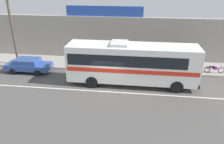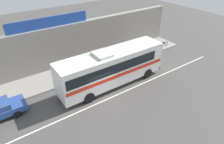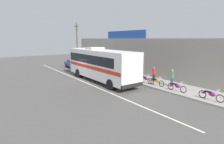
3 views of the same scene
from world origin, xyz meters
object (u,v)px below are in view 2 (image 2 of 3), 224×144
Objects in this scene: motorcycle_black at (163,44)px; motorcycle_red at (124,57)px; motorcycle_purple at (147,49)px; intercity_bus at (111,66)px; motorcycle_blue at (133,53)px; pedestrian_far_left at (135,45)px; pedestrian_by_curb at (82,62)px; pedestrian_near_shop at (118,49)px.

motorcycle_black is 6.85m from motorcycle_red.
motorcycle_purple is 3.86m from motorcycle_red.
motorcycle_black is 2.99m from motorcycle_purple.
motorcycle_black is at bearing 16.14° from intercity_bus.
intercity_bus is at bearing -158.40° from motorcycle_purple.
motorcycle_purple is (2.41, -0.10, 0.00)m from motorcycle_blue.
intercity_bus is 11.47m from motorcycle_black.
motorcycle_black and motorcycle_red have the same top height.
motorcycle_blue is 1.46m from motorcycle_red.
motorcycle_purple is at bearing 0.27° from motorcycle_red.
intercity_bus reaches higher than motorcycle_blue.
motorcycle_blue is at bearing 30.38° from intercity_bus.
intercity_bus is 7.92m from pedestrian_far_left.
motorcycle_blue is at bearing 179.16° from motorcycle_black.
motorcycle_purple and motorcycle_red have the same top height.
pedestrian_by_curb is (-1.15, 3.98, -0.92)m from intercity_bus.
intercity_bus reaches higher than motorcycle_black.
pedestrian_near_shop is (-6.79, 1.25, 0.48)m from motorcycle_black.
pedestrian_near_shop is (-1.39, 1.17, 0.48)m from motorcycle_blue.
motorcycle_red is 1.38m from pedestrian_near_shop.
motorcycle_purple is 9.14m from pedestrian_by_curb.
motorcycle_red is at bearing -175.38° from motorcycle_blue.
motorcycle_black is at bearing -0.84° from motorcycle_blue.
pedestrian_near_shop is at bearing 87.30° from motorcycle_red.
pedestrian_by_curb is at bearing -175.27° from pedestrian_near_shop.
pedestrian_far_left is (7.83, 0.19, -0.03)m from pedestrian_by_curb.
intercity_bus is 5.70× the size of motorcycle_purple.
pedestrian_far_left is at bearing 1.39° from pedestrian_by_curb.
motorcycle_blue and motorcycle_purple have the same top height.
pedestrian_far_left is (2.60, 1.04, 0.55)m from motorcycle_red.
motorcycle_black is 12.12m from pedestrian_by_curb.
motorcycle_blue is 1.12× the size of pedestrian_far_left.
intercity_bus reaches higher than pedestrian_by_curb.
motorcycle_black and motorcycle_purple have the same top height.
motorcycle_red is at bearing -158.12° from pedestrian_far_left.
intercity_bus is 5.61× the size of motorcycle_red.
motorcycle_black is at bearing 0.32° from motorcycle_red.
pedestrian_far_left is at bearing 38.98° from motorcycle_blue.
motorcycle_purple is 1.72m from pedestrian_far_left.
intercity_bus is at bearing -148.02° from pedestrian_far_left.
pedestrian_by_curb is at bearing 176.14° from motorcycle_black.
pedestrian_near_shop is at bearing 161.49° from motorcycle_purple.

